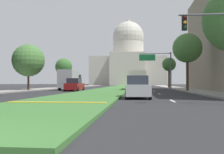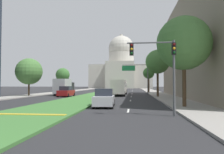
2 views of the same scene
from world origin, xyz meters
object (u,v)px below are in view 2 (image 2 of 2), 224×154
Objects in this scene: traffic_light_near_right at (161,61)px; capitol_building at (121,69)px; sedan_distant at (121,90)px; street_tree_right_near at (184,43)px; box_truck_delivery at (64,87)px; street_tree_left_mid at (29,71)px; sedan_midblock at (66,92)px; overhead_guide_sign at (138,73)px; street_tree_right_far at (149,73)px; sedan_lead_stopped at (104,98)px; street_tree_left_far at (63,75)px; street_tree_right_mid at (158,62)px; city_bus at (119,86)px.

capitol_building is at bearing 94.81° from traffic_light_near_right.
capitol_building is 7.16× the size of sedan_distant.
street_tree_right_near is 1.32× the size of box_truck_delivery.
street_tree_right_near is at bearing -35.39° from street_tree_left_mid.
street_tree_left_mid reaches higher than sedan_midblock.
overhead_guide_sign reaches higher than sedan_midblock.
street_tree_right_far is 1.01× the size of box_truck_delivery.
street_tree_left_mid is at bearing -140.45° from box_truck_delivery.
sedan_midblock is 0.89× the size of sedan_distant.
street_tree_right_far is 1.53× the size of sedan_lead_stopped.
traffic_light_near_right is 40.69m from street_tree_right_far.
street_tree_right_far is 36.02m from sedan_lead_stopped.
overhead_guide_sign is 8.03m from sedan_distant.
street_tree_left_far is at bearing 114.65° from sedan_lead_stopped.
street_tree_right_mid is at bearing -82.68° from capitol_building.
overhead_guide_sign is (8.04, -76.77, -6.16)m from capitol_building.
street_tree_right_far is 0.59× the size of city_bus.
sedan_distant is at bearing 103.60° from street_tree_right_near.
street_tree_right_far is 15.19m from city_bus.
sedan_distant is 15.15m from box_truck_delivery.
traffic_light_near_right is 30.15m from street_tree_left_mid.
traffic_light_near_right is 0.81× the size of street_tree_left_far.
street_tree_right_near is at bearing -0.91° from sedan_lead_stopped.
overhead_guide_sign is 1.53× the size of sedan_lead_stopped.
capitol_building is at bearing 99.26° from street_tree_right_far.
street_tree_left_mid is 1.07× the size of box_truck_delivery.
traffic_light_near_right is at bearing -95.49° from street_tree_right_mid.
box_truck_delivery is at bearing 112.81° from sedan_midblock.
street_tree_right_mid is 9.97m from city_bus.
street_tree_left_far is (-23.28, 34.68, -1.34)m from street_tree_right_near.
street_tree_right_mid reaches higher than box_truck_delivery.
street_tree_right_mid is at bearing 66.83° from sedan_lead_stopped.
overhead_guide_sign reaches higher than street_tree_left_far.
street_tree_right_mid is 1.23× the size of street_tree_left_far.
street_tree_left_far is at bearing -178.46° from street_tree_right_far.
city_bus is (-6.75, 6.07, -4.11)m from street_tree_right_mid.
sedan_lead_stopped is at bearing -45.95° from street_tree_left_mid.
street_tree_right_near reaches higher than sedan_distant.
city_bus is (10.86, 1.17, 0.09)m from box_truck_delivery.
street_tree_right_near is 28.71m from street_tree_left_mid.
street_tree_left_far is (-19.54, 9.05, -0.04)m from overhead_guide_sign.
street_tree_right_near reaches higher than overhead_guide_sign.
street_tree_right_near reaches higher than street_tree_right_far.
street_tree_left_mid is at bearing -90.27° from street_tree_left_far.
capitol_building is at bearing 92.44° from sedan_lead_stopped.
city_bus is (-4.71, 27.32, -2.03)m from traffic_light_near_right.
street_tree_right_near is 35.31m from street_tree_right_far.
capitol_building is 86.83m from sedan_midblock.
traffic_light_near_right is 6.37m from street_tree_right_near.
street_tree_right_mid is 18.76m from box_truck_delivery.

